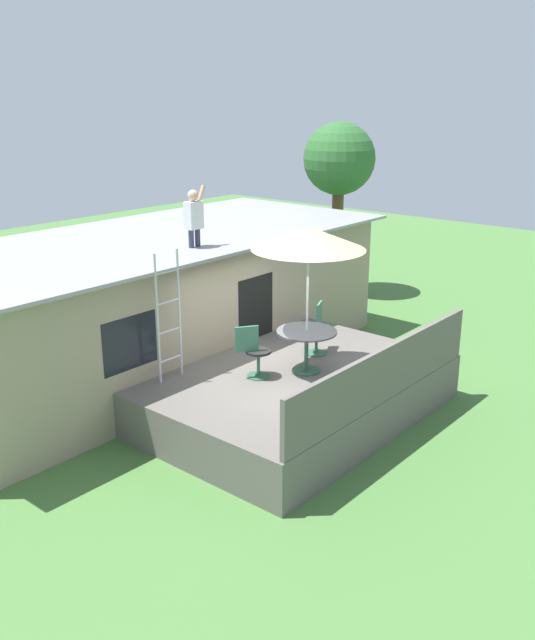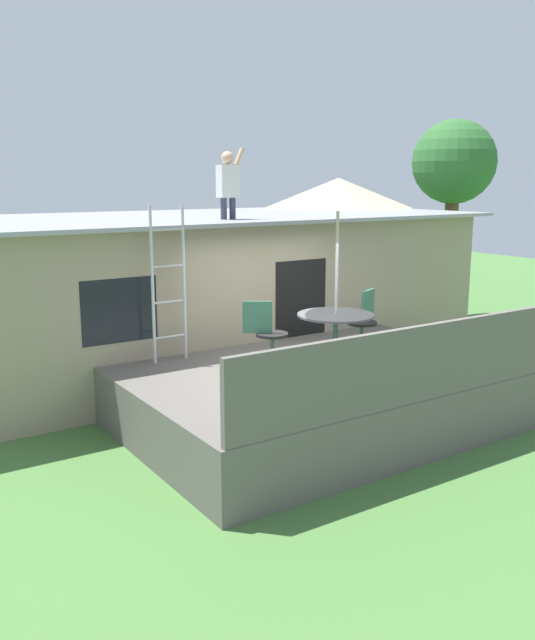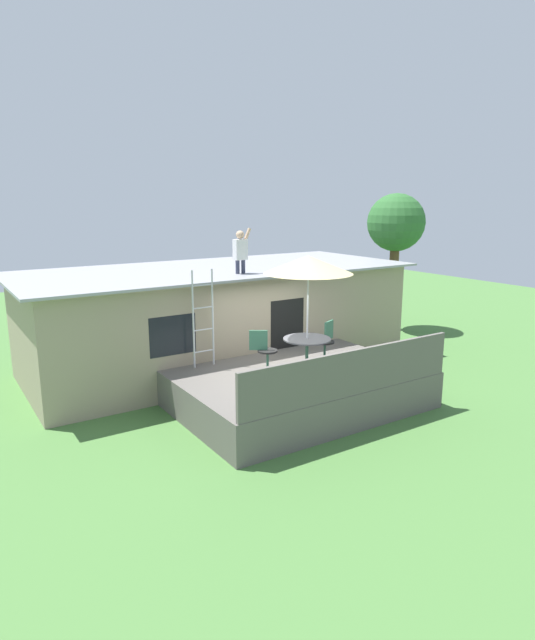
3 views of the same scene
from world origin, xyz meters
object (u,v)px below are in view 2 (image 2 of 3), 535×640
at_px(patio_chair_right, 364,322).
at_px(backyard_tree, 454,166).
at_px(patio_chair_left, 267,335).
at_px(patio_umbrella, 338,193).
at_px(step_ladder, 169,284).
at_px(person_figure, 228,180).
at_px(patio_table, 336,326).

xyz_separation_m(patio_chair_right, backyard_tree, (6.02, 3.76, 2.38)).
bearing_deg(backyard_tree, patio_chair_left, -154.54).
relative_size(patio_chair_left, backyard_tree, 0.20).
relative_size(patio_chair_left, patio_chair_right, 1.00).
height_order(patio_umbrella, step_ladder, patio_umbrella).
xyz_separation_m(person_figure, backyard_tree, (7.12, 1.73, 0.33)).
distance_m(patio_table, patio_chair_right, 0.97).
height_order(step_ladder, patio_chair_left, step_ladder).
xyz_separation_m(patio_chair_left, backyard_tree, (7.66, 3.65, 2.38)).
distance_m(patio_umbrella, step_ladder, 2.64).
distance_m(person_figure, backyard_tree, 7.33).
bearing_deg(patio_table, patio_chair_left, 146.26).
xyz_separation_m(patio_table, person_figure, (-0.23, 2.43, 1.92)).
bearing_deg(patio_chair_right, step_ladder, -49.08).
xyz_separation_m(step_ladder, patio_chair_left, (0.94, -1.04, -0.64)).
bearing_deg(patio_chair_right, patio_umbrella, -0.00).
bearing_deg(step_ladder, person_figure, 30.37).
distance_m(patio_umbrella, person_figure, 2.45).
relative_size(step_ladder, patio_chair_left, 2.39).
bearing_deg(patio_umbrella, backyard_tree, 31.16).
bearing_deg(patio_umbrella, patio_table, 0.00).
bearing_deg(patio_chair_left, patio_umbrella, -0.00).
xyz_separation_m(person_figure, patio_chair_left, (-0.54, -1.92, -2.05)).
distance_m(patio_chair_left, patio_chair_right, 1.65).
xyz_separation_m(patio_umbrella, person_figure, (-0.23, 2.43, 0.16)).
bearing_deg(patio_table, step_ladder, 137.74).
distance_m(step_ladder, backyard_tree, 9.16).
relative_size(patio_umbrella, step_ladder, 1.15).
relative_size(person_figure, patio_chair_right, 1.21).
bearing_deg(step_ladder, patio_table, -42.26).
bearing_deg(patio_chair_right, backyard_tree, -173.11).
xyz_separation_m(patio_umbrella, step_ladder, (-1.72, 1.56, -1.25)).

